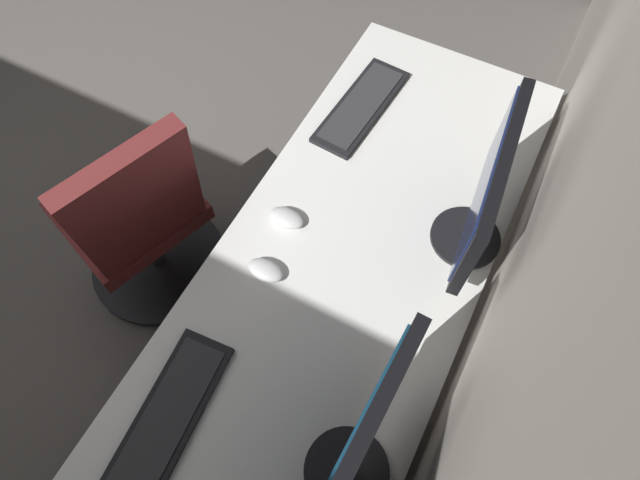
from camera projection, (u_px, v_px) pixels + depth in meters
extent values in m
plane|color=#59544F|center=(1.00, 153.00, 2.58)|extent=(5.43, 5.43, 0.00)
cube|color=beige|center=(605.00, 188.00, 0.92)|extent=(4.75, 0.10, 2.60)
cube|color=white|center=(336.00, 288.00, 1.47)|extent=(2.00, 0.72, 0.03)
cylinder|color=silver|center=(371.00, 110.00, 2.25)|extent=(0.05, 0.05, 0.70)
cylinder|color=silver|center=(507.00, 164.00, 2.12)|extent=(0.05, 0.05, 0.70)
cube|color=white|center=(295.00, 422.00, 1.65)|extent=(0.40, 0.50, 0.69)
cube|color=silver|center=(226.00, 384.00, 1.71)|extent=(0.37, 0.01, 0.61)
cylinder|color=black|center=(465.00, 237.00, 1.52)|extent=(0.20, 0.20, 0.01)
cylinder|color=black|center=(470.00, 228.00, 1.47)|extent=(0.04, 0.04, 0.10)
cube|color=black|center=(490.00, 188.00, 1.30)|extent=(0.47, 0.08, 0.29)
cube|color=#19234C|center=(484.00, 185.00, 1.30)|extent=(0.43, 0.05, 0.26)
cylinder|color=black|center=(347.00, 472.00, 1.23)|extent=(0.20, 0.20, 0.01)
cylinder|color=black|center=(348.00, 469.00, 1.18)|extent=(0.04, 0.04, 0.10)
cube|color=black|center=(353.00, 460.00, 1.00)|extent=(0.54, 0.05, 0.30)
cube|color=navy|center=(344.00, 455.00, 1.01)|extent=(0.49, 0.03, 0.26)
cube|color=black|center=(169.00, 417.00, 1.28)|extent=(0.43, 0.17, 0.02)
cube|color=#2D2D30|center=(167.00, 416.00, 1.27)|extent=(0.39, 0.14, 0.00)
cube|color=black|center=(361.00, 106.00, 1.75)|extent=(0.43, 0.17, 0.02)
cube|color=#2D2D30|center=(361.00, 104.00, 1.74)|extent=(0.39, 0.14, 0.00)
ellipsoid|color=silver|center=(287.00, 218.00, 1.54)|extent=(0.06, 0.10, 0.03)
ellipsoid|color=silver|center=(266.00, 270.00, 1.46)|extent=(0.06, 0.10, 0.03)
cube|color=maroon|center=(128.00, 210.00, 1.89)|extent=(0.55, 0.54, 0.07)
cube|color=maroon|center=(137.00, 204.00, 1.56)|extent=(0.42, 0.25, 0.50)
cylinder|color=black|center=(146.00, 239.00, 2.08)|extent=(0.05, 0.05, 0.37)
cylinder|color=black|center=(160.00, 262.00, 2.26)|extent=(0.56, 0.56, 0.03)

